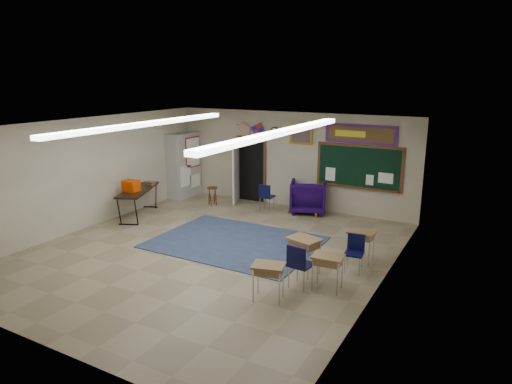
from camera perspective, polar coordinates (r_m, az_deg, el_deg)
The scene contains 25 objects.
floor at distance 11.04m, azimuth -5.73°, elevation -7.39°, with size 9.00×9.00×0.00m, color gray.
back_wall at distance 14.41m, azimuth 4.35°, elevation 4.01°, with size 8.00×0.04×3.00m, color beige.
front_wall at distance 7.52m, azimuth -26.02°, elevation -7.18°, with size 8.00×0.04×3.00m, color beige.
left_wall at distance 13.23m, azimuth -20.32°, elevation 2.22°, with size 0.04×9.00×3.00m, color beige.
right_wall at distance 8.98m, azimuth 15.56°, elevation -2.85°, with size 0.04×9.00×3.00m, color beige.
ceiling at distance 10.31m, azimuth -6.14°, elevation 8.29°, with size 8.00×9.00×0.04m, color beige.
area_rug at distance 11.55m, azimuth -2.64°, elevation -6.27°, with size 4.00×3.00×0.02m, color #364767.
fluorescent_strips at distance 10.32m, azimuth -6.13°, elevation 7.96°, with size 3.86×6.00×0.10m, color white, non-canonical shape.
doorway at distance 15.04m, azimuth -1.13°, elevation 2.77°, with size 1.10×0.89×2.16m.
chalkboard at distance 13.63m, azimuth 12.71°, elevation 2.95°, with size 2.55×0.14×1.30m.
bulletin_board at distance 13.48m, azimuth 12.95°, elevation 7.06°, with size 2.10×0.05×0.55m.
framed_art_print at distance 14.11m, azimuth 5.65°, elevation 7.25°, with size 0.75×0.05×0.65m.
wall_clock at distance 14.49m, azimuth 2.36°, elevation 7.49°, with size 0.32×0.05×0.32m.
wall_flags at distance 14.85m, azimuth -0.64°, elevation 8.18°, with size 1.16×0.06×0.70m, color red, non-canonical shape.
storage_cabinet at distance 15.85m, azimuth -8.99°, elevation 3.34°, with size 0.59×1.25×2.20m.
wingback_armchair at distance 14.02m, azimuth 6.52°, elevation -0.57°, with size 1.05×1.08×0.98m, color #17053A.
student_chair_reading at distance 14.12m, azimuth 1.40°, elevation -0.64°, with size 0.43×0.43×0.85m, color black, non-canonical shape.
student_chair_desk_a at distance 9.12m, azimuth 5.62°, elevation -9.13°, with size 0.45×0.45×0.91m, color black, non-canonical shape.
student_chair_desk_b at distance 9.95m, azimuth 12.15°, elevation -7.63°, with size 0.41×0.41×0.81m, color black, non-canonical shape.
student_desk_front_left at distance 9.73m, azimuth 5.99°, elevation -7.66°, with size 0.76×0.65×0.79m.
student_desk_front_right at distance 10.58m, azimuth 12.98°, elevation -6.39°, with size 0.60×0.45×0.71m.
student_desk_back_left at distance 8.61m, azimuth 1.56°, elevation -10.95°, with size 0.68×0.57×0.71m.
student_desk_back_right at distance 9.09m, azimuth 8.91°, elevation -9.69°, with size 0.63×0.49×0.71m.
folding_table at distance 13.99m, azimuth -14.50°, elevation -1.13°, with size 1.41×2.11×1.14m.
wooden_stool at distance 14.80m, azimuth -5.46°, elevation -0.48°, with size 0.33×0.33×0.59m.
Camera 1 is at (5.90, -8.39, 4.07)m, focal length 32.00 mm.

